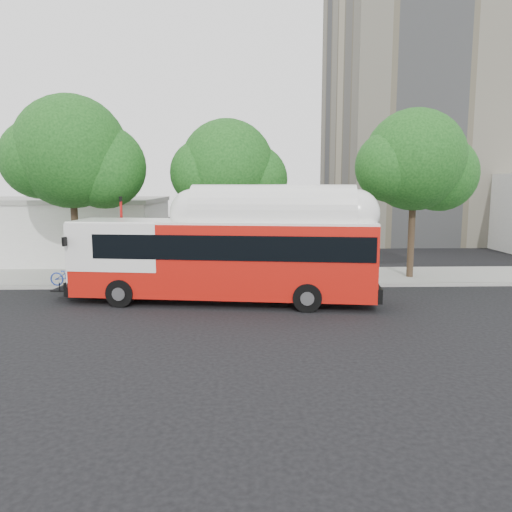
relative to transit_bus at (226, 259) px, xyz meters
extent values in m
plane|color=black|center=(0.98, -0.71, -1.94)|extent=(120.00, 120.00, 0.00)
cube|color=gray|center=(0.98, 5.79, -1.87)|extent=(60.00, 5.00, 0.15)
cube|color=gray|center=(0.98, 3.19, -1.87)|extent=(60.00, 0.30, 0.15)
cube|color=maroon|center=(-2.02, 3.19, -1.86)|extent=(10.00, 0.32, 0.16)
cylinder|color=#2D2116|center=(-8.02, 4.79, 1.10)|extent=(0.36, 0.36, 6.08)
sphere|color=#113C11|center=(-8.02, 4.79, 4.90)|extent=(5.80, 5.80, 5.80)
sphere|color=#113C11|center=(-6.43, 4.99, 4.14)|extent=(4.35, 4.35, 4.35)
cylinder|color=#2D2116|center=(-0.02, 5.29, 0.78)|extent=(0.36, 0.36, 5.44)
sphere|color=#113C11|center=(-0.02, 5.29, 4.18)|extent=(5.00, 5.00, 5.00)
sphere|color=#113C11|center=(1.35, 5.49, 3.50)|extent=(3.75, 3.75, 3.75)
cylinder|color=#2D2116|center=(9.98, 5.09, 0.94)|extent=(0.36, 0.36, 5.76)
sphere|color=#113C11|center=(9.98, 5.09, 4.54)|extent=(5.40, 5.40, 5.40)
sphere|color=#113C11|center=(11.46, 5.29, 3.82)|extent=(4.05, 4.05, 4.05)
cube|color=#9D9274|center=(18.98, 27.29, 15.56)|extent=(18.00, 18.00, 35.00)
cube|color=silver|center=(-13.02, 13.29, 0.06)|extent=(16.00, 10.00, 4.00)
cube|color=gray|center=(-13.02, 13.29, 2.16)|extent=(16.20, 10.20, 0.30)
cube|color=red|center=(-0.10, 0.01, 0.01)|extent=(13.29, 4.62, 3.15)
cube|color=black|center=(0.44, -0.06, 0.66)|extent=(12.01, 4.50, 1.03)
cube|color=white|center=(-0.10, 0.01, 1.63)|extent=(13.28, 4.53, 0.11)
cube|color=white|center=(2.05, -0.29, 1.91)|extent=(7.18, 3.12, 0.60)
cube|color=black|center=(-7.14, 1.01, -1.40)|extent=(1.13, 2.06, 0.07)
imported|color=#223B9C|center=(-7.14, 1.01, -0.88)|extent=(0.90, 1.94, 0.98)
cylinder|color=red|center=(-5.26, 3.41, 0.23)|extent=(0.13, 0.13, 4.35)
cube|color=black|center=(-5.26, 3.41, 2.51)|extent=(0.05, 0.43, 0.27)
camera|label=1|loc=(0.60, -21.62, 3.24)|focal=35.00mm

